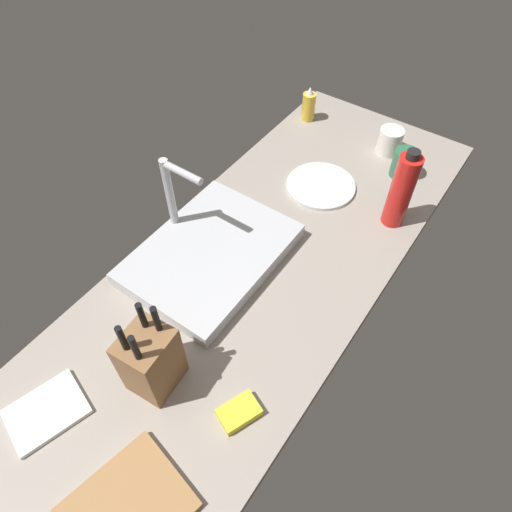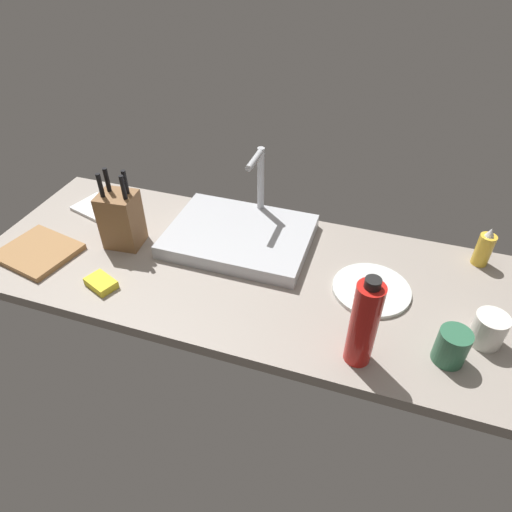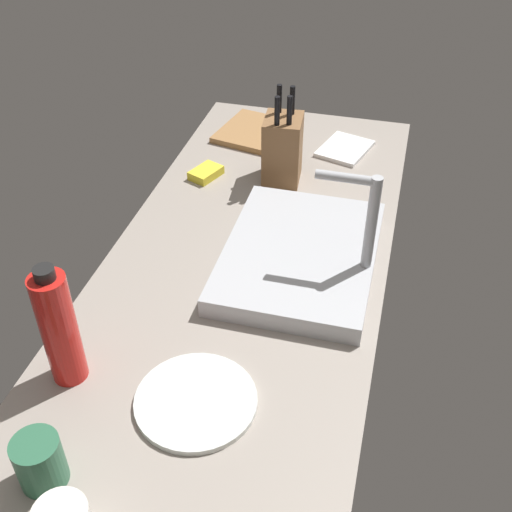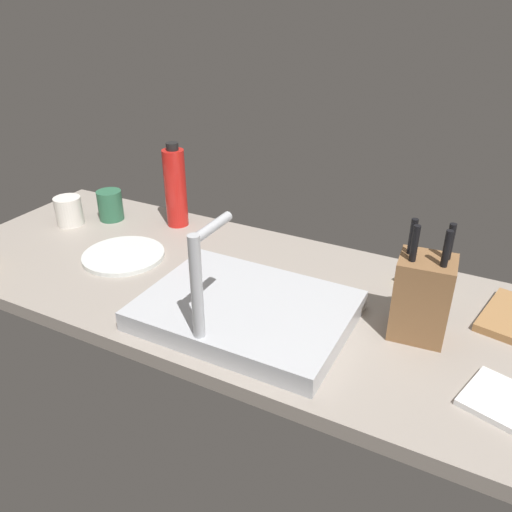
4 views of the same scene
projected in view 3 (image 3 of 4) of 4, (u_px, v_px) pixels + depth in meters
countertop_slab at (240, 282)px, 144.91cm from camera, size 171.32×64.71×3.50cm
sink_basin at (300, 256)px, 145.95cm from camera, size 45.80×33.84×4.60cm
faucet at (364, 223)px, 132.86cm from camera, size 5.50×13.64×26.98cm
knife_block at (284, 149)px, 170.50cm from camera, size 12.21×10.89×26.02cm
cutting_board at (254, 132)px, 196.48cm from camera, size 25.59×23.40×1.80cm
water_bottle at (59, 328)px, 113.55cm from camera, size 6.66×6.66×26.16cm
dinner_plate at (196, 401)px, 115.47cm from camera, size 22.51×22.51×1.20cm
dish_towel at (345, 149)px, 188.63cm from camera, size 19.27×16.79×1.20cm
coffee_mug at (40, 462)px, 100.84cm from camera, size 7.79×7.79×9.52cm
dish_sponge at (206, 173)px, 176.67cm from camera, size 10.60×8.96×2.40cm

